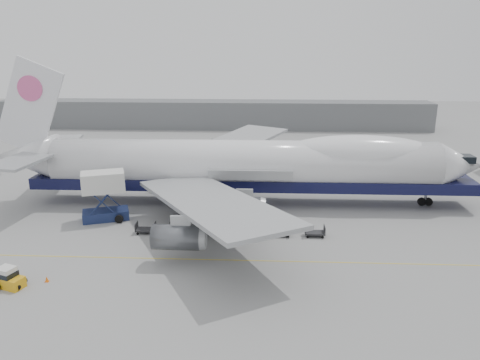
{
  "coord_description": "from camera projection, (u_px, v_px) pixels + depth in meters",
  "views": [
    {
      "loc": [
        2.46,
        -49.87,
        21.81
      ],
      "look_at": [
        -0.22,
        6.0,
        5.09
      ],
      "focal_mm": 35.0,
      "sensor_mm": 36.0,
      "label": 1
    }
  ],
  "objects": [
    {
      "name": "dolly_0",
      "position": [
        146.0,
        229.0,
        55.03
      ],
      "size": [
        2.3,
        1.35,
        1.3
      ],
      "color": "#2D2D30",
      "rests_on": "ground"
    },
    {
      "name": "baggage_tug",
      "position": [
        9.0,
        278.0,
        42.91
      ],
      "size": [
        2.95,
        2.21,
        1.92
      ],
      "rotation": [
        0.0,
        0.0,
        -0.34
      ],
      "color": "gold",
      "rests_on": "ground"
    },
    {
      "name": "dolly_5",
      "position": [
        315.0,
        232.0,
        54.12
      ],
      "size": [
        2.3,
        1.35,
        1.3
      ],
      "color": "#2D2D30",
      "rests_on": "ground"
    },
    {
      "name": "ground",
      "position": [
        239.0,
        237.0,
        54.09
      ],
      "size": [
        260.0,
        260.0,
        0.0
      ],
      "primitive_type": "plane",
      "color": "gray",
      "rests_on": "ground"
    },
    {
      "name": "traffic_cone",
      "position": [
        47.0,
        279.0,
        44.0
      ],
      "size": [
        0.37,
        0.37,
        0.54
      ],
      "rotation": [
        0.0,
        0.0,
        0.36
      ],
      "color": "orange",
      "rests_on": "ground"
    },
    {
      "name": "dolly_1",
      "position": [
        179.0,
        229.0,
        54.85
      ],
      "size": [
        2.3,
        1.35,
        1.3
      ],
      "color": "#2D2D30",
      "rests_on": "ground"
    },
    {
      "name": "apron_line",
      "position": [
        237.0,
        260.0,
        48.34
      ],
      "size": [
        60.0,
        0.15,
        0.01
      ],
      "primitive_type": "cube",
      "color": "gold",
      "rests_on": "ground"
    },
    {
      "name": "hangar",
      "position": [
        214.0,
        115.0,
        120.54
      ],
      "size": [
        110.0,
        8.0,
        7.0
      ],
      "primitive_type": "cube",
      "color": "slate",
      "rests_on": "ground"
    },
    {
      "name": "dolly_2",
      "position": [
        213.0,
        230.0,
        54.67
      ],
      "size": [
        2.3,
        1.35,
        1.3
      ],
      "color": "#2D2D30",
      "rests_on": "ground"
    },
    {
      "name": "dolly_4",
      "position": [
        281.0,
        231.0,
        54.31
      ],
      "size": [
        2.3,
        1.35,
        1.3
      ],
      "color": "#2D2D30",
      "rests_on": "ground"
    },
    {
      "name": "catering_truck",
      "position": [
        104.0,
        193.0,
        58.45
      ],
      "size": [
        6.19,
        5.11,
        6.23
      ],
      "rotation": [
        0.0,
        0.0,
        0.34
      ],
      "color": "navy",
      "rests_on": "ground"
    },
    {
      "name": "airliner",
      "position": [
        248.0,
        164.0,
        63.93
      ],
      "size": [
        67.0,
        55.3,
        19.98
      ],
      "color": "white",
      "rests_on": "ground"
    },
    {
      "name": "dolly_3",
      "position": [
        247.0,
        231.0,
        54.49
      ],
      "size": [
        2.3,
        1.35,
        1.3
      ],
      "color": "#2D2D30",
      "rests_on": "ground"
    }
  ]
}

